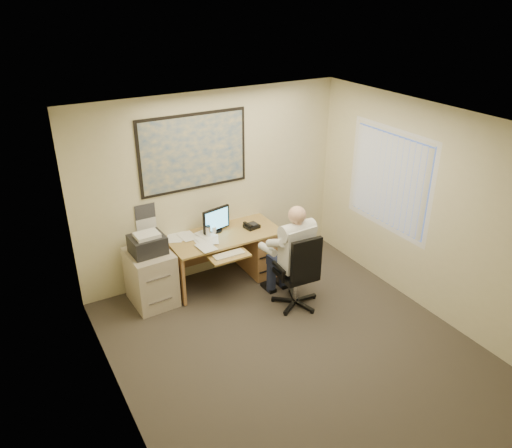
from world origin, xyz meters
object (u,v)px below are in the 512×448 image
office_chair (298,285)px  filing_cabinet (151,273)px  desk (244,247)px  person (296,257)px

office_chair → filing_cabinet: bearing=151.1°
filing_cabinet → office_chair: size_ratio=0.97×
filing_cabinet → office_chair: (1.67, -1.07, -0.13)m
desk → person: bearing=-77.9°
office_chair → person: person is taller
filing_cabinet → person: person is taller
office_chair → desk: bearing=105.2°
desk → office_chair: bearing=-78.6°
office_chair → person: (-0.00, 0.08, 0.40)m
desk → office_chair: size_ratio=1.46×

